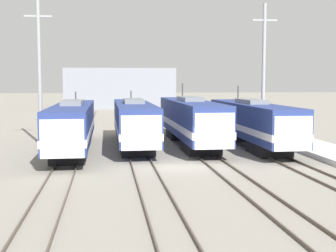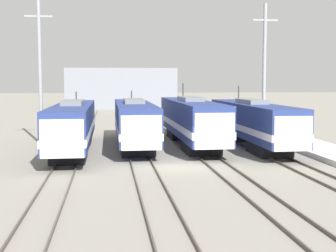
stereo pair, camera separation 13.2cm
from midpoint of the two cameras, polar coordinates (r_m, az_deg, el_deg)
name	(u,v)px [view 2 (the right image)]	position (r m, az deg, el deg)	size (l,w,h in m)	color
ground_plane	(181,166)	(31.23, 1.66, -4.93)	(400.00, 400.00, 0.00)	gray
rail_pair_far_left	(65,168)	(30.97, -12.34, -5.01)	(1.51, 120.00, 0.15)	#4C4238
rail_pair_center_left	(143,166)	(30.93, -2.97, -4.90)	(1.51, 120.00, 0.15)	#4C4238
rail_pair_center_right	(218,164)	(31.70, 6.17, -4.67)	(1.51, 120.00, 0.15)	#4C4238
rail_pair_far_right	(289,163)	(33.22, 14.68, -4.35)	(1.51, 120.00, 0.15)	#4C4238
locomotive_far_left	(73,126)	(37.95, -11.44, 0.05)	(2.93, 18.84, 4.73)	black
locomotive_center_left	(134,122)	(40.30, -4.03, 0.45)	(3.06, 18.37, 4.75)	black
locomotive_center_right	(192,121)	(41.08, 2.98, 0.66)	(3.09, 19.19, 5.47)	black
locomotive_far_right	(253,123)	(40.59, 10.45, 0.39)	(2.93, 18.65, 5.22)	black
catenary_tower_left	(40,70)	(43.03, -15.25, 6.59)	(2.40, 0.33, 12.84)	gray
catenary_tower_right	(264,71)	(45.07, 11.73, 6.61)	(2.40, 0.33, 12.84)	gray
depot_building	(121,88)	(101.83, -5.74, 4.61)	(22.72, 14.00, 8.32)	gray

